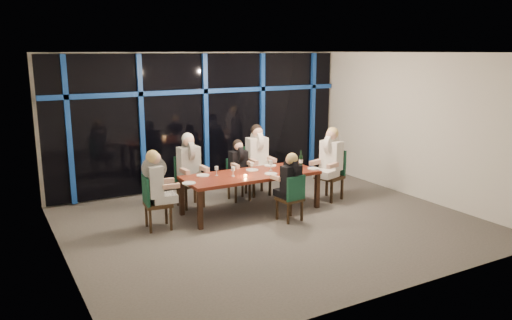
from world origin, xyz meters
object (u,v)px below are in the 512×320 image
object	(u,v)px
dining_table	(251,177)
diner_far_left	(189,159)
chair_end_left	(153,200)
chair_far_right	(256,168)
diner_near_mid	(290,176)
diner_far_right	(258,150)
diner_end_right	(330,153)
chair_near_mid	(292,196)
diner_far_mid	(239,161)
water_pitcher	(287,167)
wine_bottle	(301,161)
chair_far_left	(188,178)
diner_end_left	(157,178)
chair_end_right	(332,172)
chair_far_mid	(237,177)

from	to	relation	value
dining_table	diner_far_left	xyz separation A→B (m)	(-0.90, 0.85, 0.28)
dining_table	chair_end_left	size ratio (longest dim) A/B	2.73
chair_far_right	diner_near_mid	distance (m)	1.86
diner_far_right	dining_table	bearing A→B (deg)	-123.36
dining_table	diner_far_right	bearing A→B (deg)	53.97
dining_table	diner_near_mid	size ratio (longest dim) A/B	3.10
diner_end_right	chair_end_left	bearing A→B (deg)	-108.83
chair_near_mid	diner_far_mid	xyz separation A→B (m)	(-0.23, 1.65, 0.35)
water_pitcher	diner_near_mid	bearing A→B (deg)	-99.98
chair_end_left	diner_end_right	world-z (taller)	diner_end_right
wine_bottle	diner_far_left	bearing A→B (deg)	156.65
chair_far_left	diner_near_mid	bearing A→B (deg)	-57.43
diner_end_left	wine_bottle	world-z (taller)	diner_end_left
chair_end_right	chair_far_mid	bearing A→B (deg)	-135.96
chair_far_right	diner_far_left	xyz separation A→B (m)	(-1.58, -0.17, 0.38)
chair_far_left	chair_end_right	world-z (taller)	chair_end_right
chair_near_mid	dining_table	bearing A→B (deg)	-73.03
diner_far_mid	chair_end_left	bearing A→B (deg)	-158.61
dining_table	chair_far_right	distance (m)	1.23
diner_far_left	chair_far_left	bearing A→B (deg)	90.00
diner_end_right	wine_bottle	distance (m)	0.68
chair_far_right	chair_end_right	bearing A→B (deg)	-39.85
chair_near_mid	diner_end_left	bearing A→B (deg)	-26.44
diner_end_right	dining_table	bearing A→B (deg)	-111.16
diner_far_mid	diner_end_left	size ratio (longest dim) A/B	0.91
chair_far_left	water_pitcher	xyz separation A→B (m)	(1.58, -1.16, 0.29)
dining_table	diner_end_right	bearing A→B (deg)	-3.30
diner_far_left	diner_end_right	distance (m)	2.86
dining_table	water_pitcher	size ratio (longest dim) A/B	13.06
dining_table	chair_far_right	xyz separation A→B (m)	(0.68, 1.02, -0.11)
diner_far_right	diner_near_mid	bearing A→B (deg)	-97.58
chair_end_right	diner_end_left	size ratio (longest dim) A/B	1.11
chair_far_right	water_pitcher	distance (m)	1.28
chair_end_left	water_pitcher	xyz separation A→B (m)	(2.61, -0.19, 0.32)
chair_far_mid	wine_bottle	size ratio (longest dim) A/B	2.54
diner_far_left	diner_end_left	bearing A→B (deg)	-140.70
water_pitcher	diner_far_mid	bearing A→B (deg)	135.98
chair_far_left	diner_near_mid	world-z (taller)	diner_near_mid
chair_far_mid	water_pitcher	size ratio (longest dim) A/B	4.33
diner_far_left	water_pitcher	xyz separation A→B (m)	(1.57, -1.08, -0.11)
diner_end_left	water_pitcher	size ratio (longest dim) A/B	4.66
diner_far_mid	chair_far_left	bearing A→B (deg)	171.50
chair_near_mid	diner_near_mid	distance (m)	0.35
diner_far_right	chair_end_left	bearing A→B (deg)	-156.95
chair_far_left	diner_end_right	xyz separation A→B (m)	(2.70, -1.04, 0.42)
chair_far_right	chair_near_mid	distance (m)	1.92
chair_near_mid	diner_end_left	world-z (taller)	diner_end_left
diner_end_left	wine_bottle	distance (m)	2.99
diner_far_mid	chair_far_right	bearing A→B (deg)	24.55
chair_far_left	diner_near_mid	size ratio (longest dim) A/B	1.20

